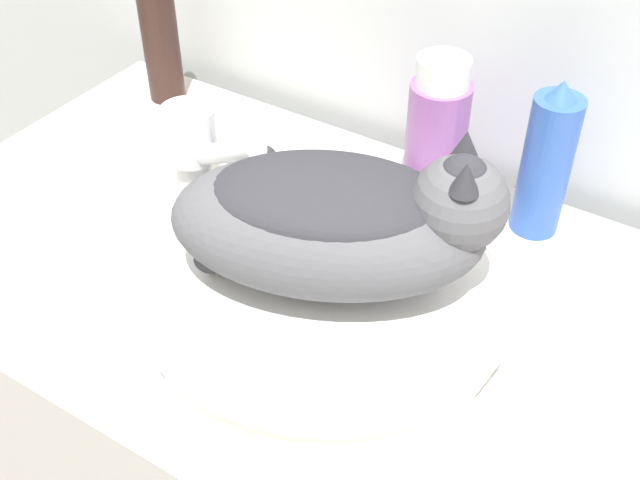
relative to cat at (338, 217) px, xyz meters
name	(u,v)px	position (x,y,z in m)	size (l,w,h in m)	color
sink_basin	(326,287)	(-0.01, -0.01, -0.09)	(0.39, 0.39, 0.05)	white
cat	(338,217)	(0.00, 0.00, 0.00)	(0.35, 0.28, 0.16)	#56565B
faucet	(197,151)	(-0.22, 0.06, -0.04)	(0.16, 0.08, 0.15)	silver
spray_bottle_trigger	(546,163)	(0.13, 0.24, -0.03)	(0.06, 0.06, 0.19)	#335BB7
mouthwash_bottle	(437,131)	(-0.01, 0.24, -0.03)	(0.07, 0.07, 0.18)	#93569E
hairspray_can_black	(161,41)	(-0.43, 0.24, -0.03)	(0.05, 0.05, 0.19)	#331E19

